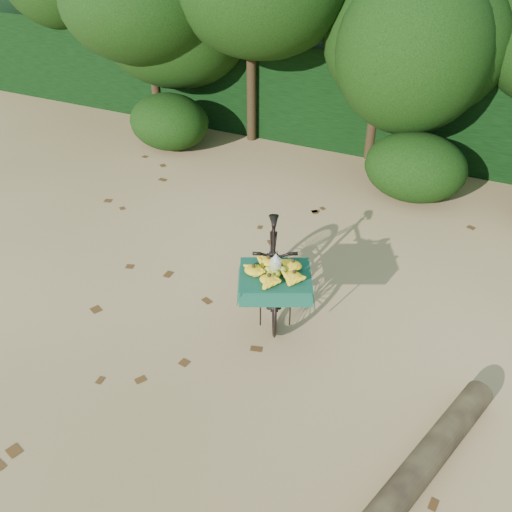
% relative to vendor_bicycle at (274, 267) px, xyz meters
% --- Properties ---
extents(ground, '(80.00, 80.00, 0.00)m').
position_rel_vendor_bicycle_xyz_m(ground, '(-0.59, -0.91, -0.52)').
color(ground, tan).
rests_on(ground, ground).
extents(vendor_bicycle, '(1.28, 1.84, 1.02)m').
position_rel_vendor_bicycle_xyz_m(vendor_bicycle, '(0.00, 0.00, 0.00)').
color(vendor_bicycle, black).
rests_on(vendor_bicycle, ground).
extents(hedge_backdrop, '(26.00, 1.80, 1.80)m').
position_rel_vendor_bicycle_xyz_m(hedge_backdrop, '(-0.59, 5.39, 0.38)').
color(hedge_backdrop, black).
rests_on(hedge_backdrop, ground).
extents(tree_row, '(14.50, 2.00, 4.00)m').
position_rel_vendor_bicycle_xyz_m(tree_row, '(-1.24, 4.59, 1.48)').
color(tree_row, black).
rests_on(tree_row, ground).
extents(bush_clumps, '(8.80, 1.70, 0.90)m').
position_rel_vendor_bicycle_xyz_m(bush_clumps, '(-0.09, 3.39, -0.07)').
color(bush_clumps, black).
rests_on(bush_clumps, ground).
extents(leaf_litter, '(7.00, 7.30, 0.01)m').
position_rel_vendor_bicycle_xyz_m(leaf_litter, '(-0.59, -0.26, -0.52)').
color(leaf_litter, '#4E2F14').
rests_on(leaf_litter, ground).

